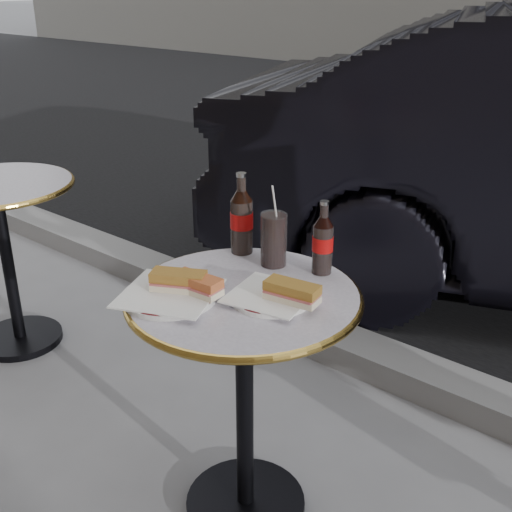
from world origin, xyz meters
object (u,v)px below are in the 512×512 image
Objects in this scene: cola_bottle_left at (242,213)px; cola_bottle_right at (323,237)px; bistro_table at (245,408)px; cola_glass at (274,239)px; plate_right at (271,297)px; plate_left at (169,296)px.

cola_bottle_left reaches higher than cola_bottle_right.
bistro_table is 4.73× the size of cola_glass.
cola_bottle_right is at bearing 88.21° from plate_right.
plate_left is 1.00× the size of cola_bottle_left.
cola_bottle_left is (-0.18, 0.20, 0.49)m from bistro_table.
cola_glass reaches higher than bistro_table.
cola_bottle_right is at bearing 6.97° from cola_bottle_left.
cola_bottle_right is (0.21, 0.38, 0.10)m from plate_left.
plate_right is at bearing -35.71° from cola_bottle_left.
cola_bottle_left is at bearing 174.68° from cola_glass.
cola_bottle_right is 0.15m from cola_glass.
bistro_table is 3.52× the size of plate_right.
bistro_table is at bearing 49.07° from plate_left.
cola_bottle_right is at bearing 70.15° from bistro_table.
cola_bottle_right reaches higher than plate_left.
plate_left is 0.44m from cola_bottle_right.
cola_bottle_left is at bearing 98.90° from plate_left.
cola_glass is at bearing -161.87° from cola_bottle_right.
cola_bottle_right is 1.35× the size of cola_glass.
bistro_table is 0.38m from plate_right.
bistro_table is 0.53m from cola_bottle_right.
plate_left is 1.57× the size of cola_glass.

